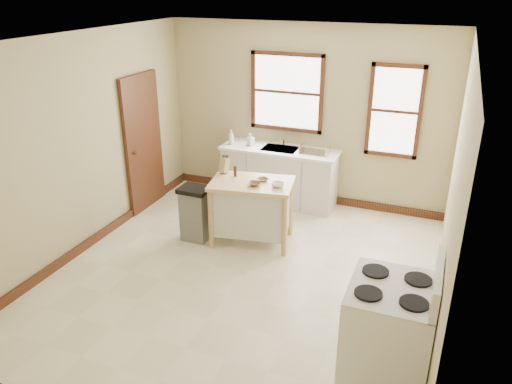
% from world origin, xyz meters
% --- Properties ---
extents(floor, '(5.00, 5.00, 0.00)m').
position_xyz_m(floor, '(0.00, 0.00, 0.00)').
color(floor, '#F5E7C2').
rests_on(floor, ground).
extents(ceiling, '(5.00, 5.00, 0.00)m').
position_xyz_m(ceiling, '(0.00, 0.00, 2.80)').
color(ceiling, white).
rests_on(ceiling, ground).
extents(wall_back, '(4.50, 0.04, 2.80)m').
position_xyz_m(wall_back, '(0.00, 2.50, 1.40)').
color(wall_back, tan).
rests_on(wall_back, ground).
extents(wall_left, '(0.04, 5.00, 2.80)m').
position_xyz_m(wall_left, '(-2.25, 0.00, 1.40)').
color(wall_left, tan).
rests_on(wall_left, ground).
extents(wall_right, '(0.04, 5.00, 2.80)m').
position_xyz_m(wall_right, '(2.25, 0.00, 1.40)').
color(wall_right, tan).
rests_on(wall_right, ground).
extents(window_main, '(1.17, 0.06, 1.22)m').
position_xyz_m(window_main, '(-0.30, 2.48, 1.75)').
color(window_main, '#36170E').
rests_on(window_main, wall_back).
extents(window_side, '(0.77, 0.06, 1.37)m').
position_xyz_m(window_side, '(1.35, 2.48, 1.60)').
color(window_side, '#36170E').
rests_on(window_side, wall_back).
extents(door_left, '(0.06, 0.90, 2.10)m').
position_xyz_m(door_left, '(-2.21, 1.30, 1.05)').
color(door_left, '#36170E').
rests_on(door_left, ground).
extents(baseboard_back, '(4.50, 0.04, 0.12)m').
position_xyz_m(baseboard_back, '(0.00, 2.47, 0.06)').
color(baseboard_back, '#36170E').
rests_on(baseboard_back, ground).
extents(baseboard_left, '(0.04, 5.00, 0.12)m').
position_xyz_m(baseboard_left, '(-2.22, 0.00, 0.06)').
color(baseboard_left, '#36170E').
rests_on(baseboard_left, ground).
extents(sink_counter, '(1.86, 0.62, 0.92)m').
position_xyz_m(sink_counter, '(-0.30, 2.20, 0.46)').
color(sink_counter, beige).
rests_on(sink_counter, ground).
extents(faucet, '(0.03, 0.03, 0.22)m').
position_xyz_m(faucet, '(-0.30, 2.38, 1.03)').
color(faucet, silver).
rests_on(faucet, sink_counter).
extents(soap_bottle_a, '(0.11, 0.11, 0.24)m').
position_xyz_m(soap_bottle_a, '(-1.10, 2.11, 1.04)').
color(soap_bottle_a, '#B2B2B2').
rests_on(soap_bottle_a, sink_counter).
extents(soap_bottle_b, '(0.12, 0.12, 0.21)m').
position_xyz_m(soap_bottle_b, '(-0.78, 2.16, 1.02)').
color(soap_bottle_b, '#B2B2B2').
rests_on(soap_bottle_b, sink_counter).
extents(dish_rack, '(0.50, 0.42, 0.11)m').
position_xyz_m(dish_rack, '(0.27, 2.19, 0.97)').
color(dish_rack, silver).
rests_on(dish_rack, sink_counter).
extents(kitchen_island, '(1.19, 0.87, 0.89)m').
position_xyz_m(kitchen_island, '(-0.22, 0.81, 0.45)').
color(kitchen_island, tan).
rests_on(kitchen_island, ground).
extents(knife_block, '(0.12, 0.12, 0.20)m').
position_xyz_m(knife_block, '(-0.70, 0.98, 0.99)').
color(knife_block, tan).
rests_on(knife_block, kitchen_island).
extents(pepper_grinder, '(0.05, 0.05, 0.15)m').
position_xyz_m(pepper_grinder, '(-0.50, 0.92, 0.97)').
color(pepper_grinder, '#3F2311').
rests_on(pepper_grinder, kitchen_island).
extents(bowl_a, '(0.20, 0.20, 0.04)m').
position_xyz_m(bowl_a, '(-0.14, 0.72, 0.91)').
color(bowl_a, brown).
rests_on(bowl_a, kitchen_island).
extents(bowl_b, '(0.20, 0.20, 0.04)m').
position_xyz_m(bowl_b, '(-0.09, 0.90, 0.91)').
color(bowl_b, brown).
rests_on(bowl_b, kitchen_island).
extents(bowl_c, '(0.21, 0.21, 0.05)m').
position_xyz_m(bowl_c, '(0.16, 0.79, 0.92)').
color(bowl_c, white).
rests_on(bowl_c, kitchen_island).
extents(trash_bin, '(0.40, 0.34, 0.78)m').
position_xyz_m(trash_bin, '(-0.97, 0.60, 0.39)').
color(trash_bin, slate).
rests_on(trash_bin, ground).
extents(gas_stove, '(0.79, 0.80, 1.25)m').
position_xyz_m(gas_stove, '(1.88, -1.14, 0.63)').
color(gas_stove, white).
rests_on(gas_stove, ground).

